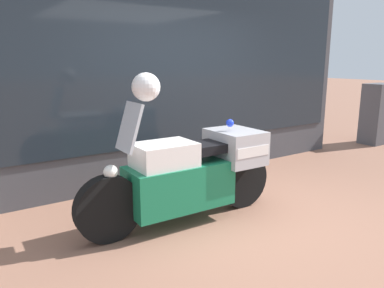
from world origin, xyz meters
TOP-DOWN VIEW (x-y plane):
  - ground_plane at (0.00, 0.00)m, footprint 60.00×60.00m
  - shop_building at (-0.45, 2.00)m, footprint 6.83×0.55m
  - window_display at (0.41, 2.03)m, footprint 5.41×0.30m
  - paramedic_motorcycle at (-0.64, 0.46)m, footprint 2.34×0.65m
  - utility_cabinet at (4.81, 1.51)m, footprint 0.71×0.43m
  - white_helmet at (-1.17, 0.47)m, footprint 0.28×0.28m

SIDE VIEW (x-z plane):
  - ground_plane at x=0.00m, z-range 0.00..0.00m
  - window_display at x=0.41m, z-range -0.56..1.55m
  - paramedic_motorcycle at x=-0.64m, z-range -0.13..1.21m
  - utility_cabinet at x=4.81m, z-range 0.00..1.26m
  - white_helmet at x=-1.17m, z-range 1.34..1.61m
  - shop_building at x=-0.45m, z-range 0.01..3.61m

